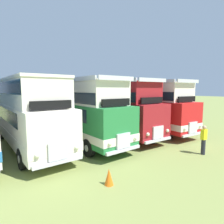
{
  "coord_description": "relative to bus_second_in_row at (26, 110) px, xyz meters",
  "views": [
    {
      "loc": [
        -5.87,
        -13.11,
        3.81
      ],
      "look_at": [
        3.45,
        0.05,
        1.87
      ],
      "focal_mm": 30.26,
      "sensor_mm": 36.0,
      "label": 1
    }
  ],
  "objects": [
    {
      "name": "bus_fourth_in_row",
      "position": [
        6.72,
        -0.29,
        -0.11
      ],
      "size": [
        2.75,
        10.23,
        4.52
      ],
      "color": "maroon",
      "rests_on": "ground"
    },
    {
      "name": "bus_second_in_row",
      "position": [
        0.0,
        0.0,
        0.0
      ],
      "size": [
        2.94,
        10.67,
        4.49
      ],
      "color": "silver",
      "rests_on": "ground"
    },
    {
      "name": "cone_mid_row",
      "position": [
        1.53,
        -7.4,
        -2.13
      ],
      "size": [
        0.36,
        0.36,
        0.68
      ],
      "primitive_type": "cone",
      "color": "orange",
      "rests_on": "ground"
    },
    {
      "name": "marshal_person",
      "position": [
        8.07,
        -7.64,
        -1.58
      ],
      "size": [
        0.36,
        0.24,
        1.73
      ],
      "color": "#23232D",
      "rests_on": "ground"
    },
    {
      "name": "ground_plane",
      "position": [
        3.36,
        -0.2,
        -2.47
      ],
      "size": [
        200.0,
        200.0,
        0.0
      ],
      "primitive_type": "plane",
      "color": "olive"
    },
    {
      "name": "bus_fifth_in_row",
      "position": [
        10.09,
        -0.16,
        -0.11
      ],
      "size": [
        2.98,
        11.3,
        4.52
      ],
      "color": "red",
      "rests_on": "ground"
    },
    {
      "name": "bus_third_in_row",
      "position": [
        3.36,
        -0.45,
        -0.11
      ],
      "size": [
        3.03,
        10.49,
        4.52
      ],
      "color": "#237538",
      "rests_on": "ground"
    }
  ]
}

